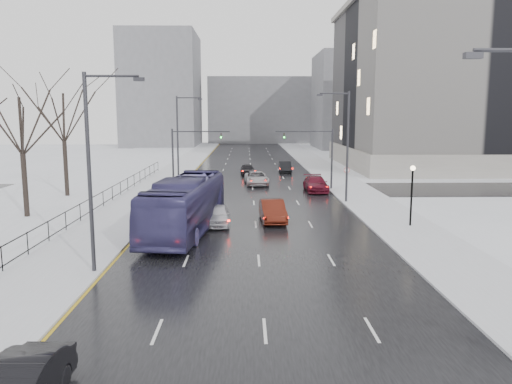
{
  "coord_description": "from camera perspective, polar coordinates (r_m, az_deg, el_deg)",
  "views": [
    {
      "loc": [
        -0.67,
        -4.5,
        8.0
      ],
      "look_at": [
        0.02,
        30.65,
        2.5
      ],
      "focal_mm": 35.0,
      "sensor_mm": 36.0,
      "label": 1
    }
  ],
  "objects": [
    {
      "name": "bus",
      "position": [
        34.03,
        -8.07,
        -1.5
      ],
      "size": [
        4.64,
        13.72,
        3.75
      ],
      "primitive_type": "imported",
      "rotation": [
        0.0,
        0.0,
        -0.11
      ],
      "color": "#3C376C",
      "rests_on": "road"
    },
    {
      "name": "streetlight_r_mid",
      "position": [
        45.43,
        10.15,
        5.75
      ],
      "size": [
        2.95,
        0.25,
        10.0
      ],
      "color": "#2D2D33",
      "rests_on": "ground"
    },
    {
      "name": "sedan_right_near",
      "position": [
        37.28,
        1.9,
        -2.17
      ],
      "size": [
        2.01,
        5.01,
        1.62
      ],
      "primitive_type": "imported",
      "rotation": [
        0.0,
        0.0,
        0.06
      ],
      "color": "#54190E",
      "rests_on": "road"
    },
    {
      "name": "tree_park_d",
      "position": [
        42.89,
        -24.67,
        -2.68
      ],
      "size": [
        8.75,
        8.75,
        12.5
      ],
      "primitive_type": null,
      "color": "black",
      "rests_on": "ground"
    },
    {
      "name": "sedan_center_near",
      "position": [
        36.22,
        -4.42,
        -2.65
      ],
      "size": [
        1.89,
        4.37,
        1.47
      ],
      "primitive_type": "imported",
      "rotation": [
        0.0,
        0.0,
        0.04
      ],
      "color": "silver",
      "rests_on": "road"
    },
    {
      "name": "road",
      "position": [
        64.99,
        -0.52,
        1.84
      ],
      "size": [
        16.0,
        150.0,
        0.04
      ],
      "primitive_type": "cube",
      "color": "black",
      "rests_on": "ground"
    },
    {
      "name": "mast_signal_left",
      "position": [
        53.06,
        -8.35,
        4.59
      ],
      "size": [
        6.1,
        0.33,
        6.5
      ],
      "color": "#2D2D33",
      "rests_on": "ground"
    },
    {
      "name": "sedan_right_far",
      "position": [
        52.22,
        6.84,
        0.93
      ],
      "size": [
        2.28,
        5.44,
        1.57
      ],
      "primitive_type": "imported",
      "rotation": [
        0.0,
        0.0,
        0.01
      ],
      "color": "#5C0F20",
      "rests_on": "road"
    },
    {
      "name": "streetlight_l_near",
      "position": [
        25.73,
        -18.08,
        3.14
      ],
      "size": [
        2.95,
        0.25,
        10.0
      ],
      "color": "#2D2D33",
      "rests_on": "ground"
    },
    {
      "name": "bldg_far_center",
      "position": [
        144.58,
        0.74,
        9.29
      ],
      "size": [
        30.0,
        18.0,
        18.0
      ],
      "primitive_type": "cube",
      "color": "slate",
      "rests_on": "ground"
    },
    {
      "name": "sidewalk_right",
      "position": [
        65.94,
        8.65,
        1.89
      ],
      "size": [
        5.0,
        150.0,
        0.16
      ],
      "primitive_type": "cube",
      "color": "silver",
      "rests_on": "ground"
    },
    {
      "name": "no_uturn_sign",
      "position": [
        49.82,
        10.32,
        2.18
      ],
      "size": [
        0.6,
        0.06,
        2.7
      ],
      "color": "#2D2D33",
      "rests_on": "sidewalk_right"
    },
    {
      "name": "sidewalk_left",
      "position": [
        65.72,
        -9.72,
        1.84
      ],
      "size": [
        5.0,
        150.0,
        0.16
      ],
      "primitive_type": "cube",
      "color": "silver",
      "rests_on": "ground"
    },
    {
      "name": "sedan_right_distant",
      "position": [
        68.93,
        3.34,
        2.88
      ],
      "size": [
        1.63,
        4.58,
        1.51
      ],
      "primitive_type": "imported",
      "rotation": [
        0.0,
        0.0,
        -0.01
      ],
      "color": "black",
      "rests_on": "road"
    },
    {
      "name": "park_strip",
      "position": [
        67.8,
        -17.69,
        1.75
      ],
      "size": [
        14.0,
        150.0,
        0.12
      ],
      "primitive_type": "cube",
      "color": "white",
      "rests_on": "ground"
    },
    {
      "name": "sedan_center_far",
      "position": [
        65.8,
        -0.97,
        2.59
      ],
      "size": [
        2.06,
        4.44,
        1.47
      ],
      "primitive_type": "imported",
      "rotation": [
        0.0,
        0.0,
        0.08
      ],
      "color": "black",
      "rests_on": "road"
    },
    {
      "name": "sedan_right_cross",
      "position": [
        56.68,
        0.07,
        1.59
      ],
      "size": [
        2.88,
        5.59,
        1.51
      ],
      "primitive_type": "imported",
      "rotation": [
        0.0,
        0.0,
        0.07
      ],
      "color": "#A3A2A7",
      "rests_on": "road"
    },
    {
      "name": "iron_fence",
      "position": [
        37.31,
        -20.41,
        -2.63
      ],
      "size": [
        0.06,
        70.0,
        1.3
      ],
      "color": "black",
      "rests_on": "sidewalk_left"
    },
    {
      "name": "civic_building",
      "position": [
        84.47,
        24.27,
        10.3
      ],
      "size": [
        41.0,
        31.0,
        24.8
      ],
      "color": "gray",
      "rests_on": "ground"
    },
    {
      "name": "streetlight_l_far",
      "position": [
        57.04,
        -8.73,
        6.4
      ],
      "size": [
        2.95,
        0.25,
        10.0
      ],
      "color": "#2D2D33",
      "rests_on": "ground"
    },
    {
      "name": "lamppost_r_mid",
      "position": [
        36.77,
        17.4,
        0.58
      ],
      "size": [
        0.36,
        0.36,
        4.28
      ],
      "color": "black",
      "rests_on": "sidewalk_right"
    },
    {
      "name": "bldg_far_left",
      "position": [
        131.38,
        -10.68,
        11.36
      ],
      "size": [
        18.0,
        22.0,
        28.0
      ],
      "primitive_type": "cube",
      "color": "slate",
      "rests_on": "ground"
    },
    {
      "name": "cross_road",
      "position": [
        53.11,
        -0.39,
        0.25
      ],
      "size": [
        130.0,
        10.0,
        0.04
      ],
      "primitive_type": "cube",
      "color": "black",
      "rests_on": "ground"
    },
    {
      "name": "tree_park_e",
      "position": [
        52.19,
        -20.73,
        -0.51
      ],
      "size": [
        9.45,
        9.45,
        13.5
      ],
      "primitive_type": null,
      "color": "black",
      "rests_on": "ground"
    },
    {
      "name": "bldg_far_right",
      "position": [
        122.93,
        12.56,
        10.08
      ],
      "size": [
        24.0,
        20.0,
        22.0
      ],
      "primitive_type": "cube",
      "color": "slate",
      "rests_on": "ground"
    },
    {
      "name": "mast_signal_right",
      "position": [
        53.24,
        7.54,
        4.62
      ],
      "size": [
        6.1,
        0.33,
        6.5
      ],
      "color": "#2D2D33",
      "rests_on": "ground"
    }
  ]
}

